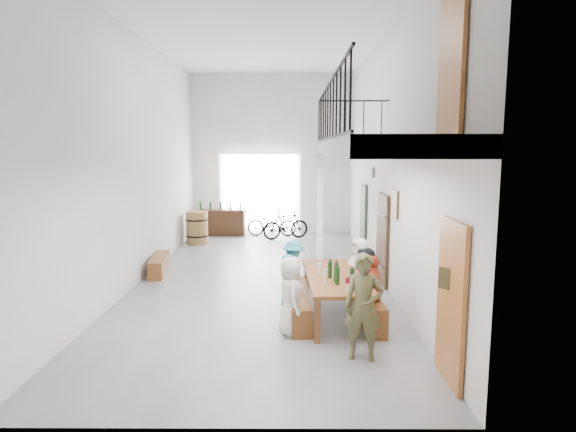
{
  "coord_description": "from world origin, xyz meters",
  "views": [
    {
      "loc": [
        0.66,
        -10.79,
        2.98
      ],
      "look_at": [
        0.61,
        -0.5,
        1.54
      ],
      "focal_mm": 30.0,
      "sensor_mm": 36.0,
      "label": 1
    }
  ],
  "objects_px": {
    "bench_inner": "(300,305)",
    "oak_barrel": "(197,227)",
    "tasting_table": "(336,280)",
    "side_bench": "(159,265)",
    "serving_counter": "(221,223)",
    "host_standing": "(364,307)",
    "bicycle_near": "(272,223)"
  },
  "relations": [
    {
      "from": "tasting_table",
      "to": "bicycle_near",
      "type": "distance_m",
      "value": 8.24
    },
    {
      "from": "host_standing",
      "to": "bicycle_near",
      "type": "height_order",
      "value": "host_standing"
    },
    {
      "from": "side_bench",
      "to": "oak_barrel",
      "type": "distance_m",
      "value": 3.72
    },
    {
      "from": "bench_inner",
      "to": "host_standing",
      "type": "relative_size",
      "value": 1.33
    },
    {
      "from": "bench_inner",
      "to": "oak_barrel",
      "type": "height_order",
      "value": "oak_barrel"
    },
    {
      "from": "tasting_table",
      "to": "oak_barrel",
      "type": "relative_size",
      "value": 2.43
    },
    {
      "from": "side_bench",
      "to": "host_standing",
      "type": "height_order",
      "value": "host_standing"
    },
    {
      "from": "tasting_table",
      "to": "side_bench",
      "type": "xyz_separation_m",
      "value": [
        -3.95,
        3.12,
        -0.5
      ]
    },
    {
      "from": "host_standing",
      "to": "oak_barrel",
      "type": "bearing_deg",
      "value": 128.25
    },
    {
      "from": "host_standing",
      "to": "tasting_table",
      "type": "bearing_deg",
      "value": 111.59
    },
    {
      "from": "serving_counter",
      "to": "bicycle_near",
      "type": "relative_size",
      "value": 1.0
    },
    {
      "from": "oak_barrel",
      "to": "host_standing",
      "type": "distance_m",
      "value": 9.33
    },
    {
      "from": "side_bench",
      "to": "serving_counter",
      "type": "bearing_deg",
      "value": 81.72
    },
    {
      "from": "side_bench",
      "to": "oak_barrel",
      "type": "relative_size",
      "value": 1.46
    },
    {
      "from": "side_bench",
      "to": "host_standing",
      "type": "relative_size",
      "value": 0.98
    },
    {
      "from": "host_standing",
      "to": "bicycle_near",
      "type": "relative_size",
      "value": 0.92
    },
    {
      "from": "bicycle_near",
      "to": "host_standing",
      "type": "bearing_deg",
      "value": -168.51
    },
    {
      "from": "oak_barrel",
      "to": "serving_counter",
      "type": "xyz_separation_m",
      "value": [
        0.54,
        1.46,
        -0.07
      ]
    },
    {
      "from": "bench_inner",
      "to": "serving_counter",
      "type": "xyz_separation_m",
      "value": [
        -2.59,
        8.21,
        0.21
      ]
    },
    {
      "from": "tasting_table",
      "to": "serving_counter",
      "type": "distance_m",
      "value": 8.88
    },
    {
      "from": "bench_inner",
      "to": "host_standing",
      "type": "bearing_deg",
      "value": -63.68
    },
    {
      "from": "tasting_table",
      "to": "host_standing",
      "type": "relative_size",
      "value": 1.62
    },
    {
      "from": "bench_inner",
      "to": "serving_counter",
      "type": "relative_size",
      "value": 1.22
    },
    {
      "from": "tasting_table",
      "to": "host_standing",
      "type": "xyz_separation_m",
      "value": [
        0.24,
        -1.61,
        0.06
      ]
    },
    {
      "from": "tasting_table",
      "to": "oak_barrel",
      "type": "bearing_deg",
      "value": 116.22
    },
    {
      "from": "tasting_table",
      "to": "side_bench",
      "type": "bearing_deg",
      "value": 139.17
    },
    {
      "from": "tasting_table",
      "to": "serving_counter",
      "type": "bearing_deg",
      "value": 108.62
    },
    {
      "from": "oak_barrel",
      "to": "side_bench",
      "type": "bearing_deg",
      "value": -93.25
    },
    {
      "from": "tasting_table",
      "to": "host_standing",
      "type": "height_order",
      "value": "host_standing"
    },
    {
      "from": "tasting_table",
      "to": "bench_inner",
      "type": "bearing_deg",
      "value": 171.0
    },
    {
      "from": "host_standing",
      "to": "bicycle_near",
      "type": "xyz_separation_m",
      "value": [
        -1.68,
        9.73,
        -0.33
      ]
    },
    {
      "from": "oak_barrel",
      "to": "serving_counter",
      "type": "distance_m",
      "value": 1.55
    }
  ]
}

